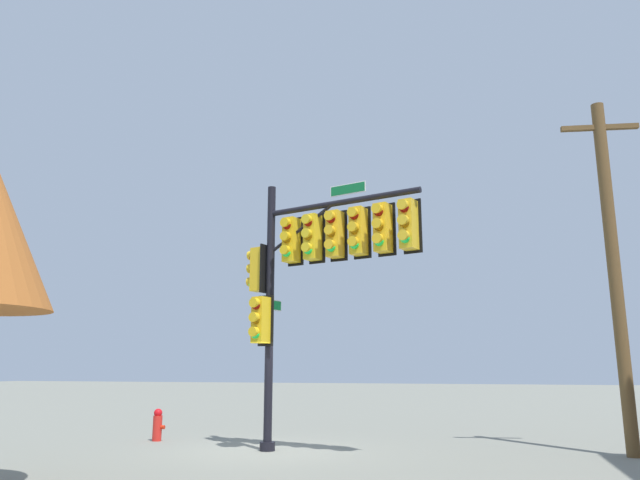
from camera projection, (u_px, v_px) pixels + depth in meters
The scene contains 4 objects.
ground_plane at pixel (267, 451), 13.87m from camera, with size 120.00×120.00×0.00m, color gray.
signal_pole_assembly at pixel (316, 257), 14.05m from camera, with size 4.57×1.87×6.42m.
utility_pole at pixel (614, 265), 13.76m from camera, with size 1.80×0.38×8.23m.
fire_hydrant at pixel (158, 425), 15.81m from camera, with size 0.33×0.24×0.83m.
Camera 1 is at (4.98, -13.78, 1.91)m, focal length 33.39 mm.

